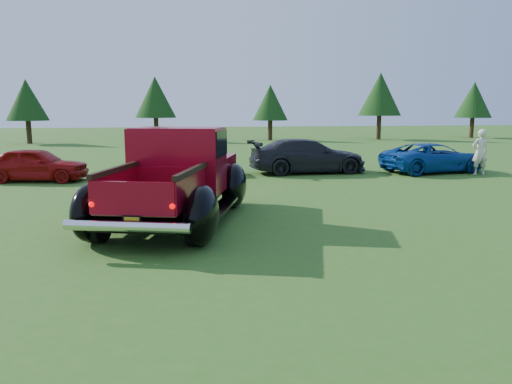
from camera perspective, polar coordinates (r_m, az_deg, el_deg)
name	(u,v)px	position (r m, az deg, el deg)	size (l,w,h in m)	color
ground	(265,237)	(10.01, 0.99, -5.11)	(120.00, 120.00, 0.00)	#2E621C
tree_west	(27,100)	(39.86, -24.74, 9.51)	(2.94, 2.94, 4.60)	#332114
tree_mid_left	(155,97)	(40.55, -11.44, 10.56)	(3.20, 3.20, 5.00)	#332114
tree_mid_right	(270,103)	(40.28, 1.64, 10.17)	(2.82, 2.82, 4.40)	#332114
tree_east	(380,94)	(42.49, 14.00, 10.78)	(3.46, 3.46, 5.40)	#332114
tree_far_east	(474,100)	(47.60, 23.62, 9.62)	(3.07, 3.07, 4.80)	#332114
pickup_truck	(179,176)	(11.62, -8.82, 1.84)	(3.93, 6.02, 2.10)	black
show_car_red	(36,164)	(19.09, -23.83, 2.90)	(1.40, 3.49, 1.19)	#970D0D
show_car_yellow	(180,159)	(19.25, -8.68, 3.69)	(1.28, 3.68, 1.21)	#BD7D19
show_car_grey	(308,156)	(19.88, 5.92, 4.12)	(1.88, 4.62, 1.34)	black
show_car_blue	(433,158)	(21.16, 19.61, 3.72)	(1.94, 4.22, 1.17)	navy
spectator	(480,152)	(20.91, 24.22, 4.17)	(0.64, 0.42, 1.75)	beige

